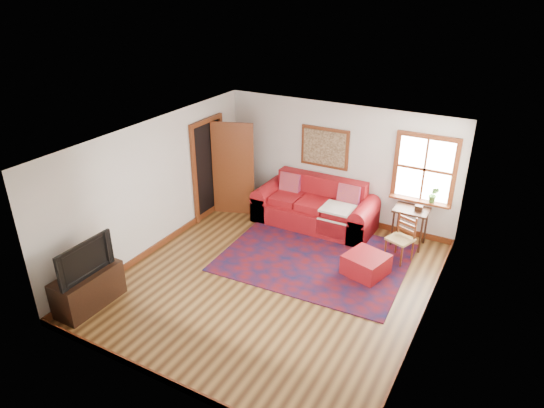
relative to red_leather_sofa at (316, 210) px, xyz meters
The scene contains 13 objects.
ground 2.30m from the red_leather_sofa, 83.69° to the right, with size 5.50×5.50×0.00m, color #482C13.
room_envelope 2.62m from the red_leather_sofa, 83.64° to the right, with size 5.04×5.54×2.52m.
window 2.30m from the red_leather_sofa, 12.16° to the left, with size 1.18×0.20×1.38m.
doorway 2.15m from the red_leather_sofa, 166.10° to the right, with size 0.89×1.08×2.14m.
framed_artwork 1.31m from the red_leather_sofa, 96.27° to the left, with size 1.05×0.07×0.85m.
persian_rug 1.41m from the red_leather_sofa, 65.61° to the right, with size 3.28×2.63×0.02m, color #610D12.
red_leather_sofa is the anchor object (origin of this frame).
red_ottoman 2.05m from the red_leather_sofa, 40.11° to the right, with size 0.66×0.66×0.38m, color maroon.
side_table 1.97m from the red_leather_sofa, ahead, with size 0.64×0.48×0.77m.
ladder_back_chair 2.04m from the red_leather_sofa, 15.56° to the right, with size 0.53×0.51×0.89m.
media_cabinet 4.72m from the red_leather_sofa, 114.89° to the right, with size 0.49×1.10×0.60m, color black.
television 4.79m from the red_leather_sofa, 114.46° to the right, with size 1.02×0.13×0.59m, color black.
candle_hurricane 4.31m from the red_leather_sofa, 116.85° to the right, with size 0.12×0.12×0.18m.
Camera 1 is at (3.35, -6.15, 4.79)m, focal length 32.00 mm.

